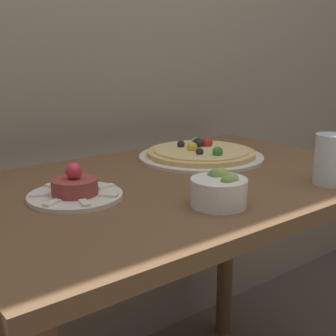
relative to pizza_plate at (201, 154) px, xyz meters
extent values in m
cube|color=brown|center=(-0.20, -0.13, -0.03)|extent=(1.10, 0.71, 0.03)
cylinder|color=brown|center=(0.29, 0.17, -0.42)|extent=(0.06, 0.06, 0.75)
cylinder|color=silver|center=(0.00, 0.00, -0.01)|extent=(0.37, 0.37, 0.01)
cylinder|color=#DBB26B|center=(0.00, 0.00, 0.00)|extent=(0.32, 0.32, 0.01)
cylinder|color=#E0C684|center=(0.00, 0.00, 0.01)|extent=(0.28, 0.28, 0.00)
sphere|color=gold|center=(-0.03, 0.01, 0.02)|extent=(0.03, 0.03, 0.03)
sphere|color=#387F33|center=(-0.02, -0.09, 0.02)|extent=(0.03, 0.03, 0.03)
sphere|color=#B22D23|center=(0.05, 0.02, 0.02)|extent=(0.03, 0.03, 0.03)
sphere|color=black|center=(-0.05, -0.05, 0.02)|extent=(0.02, 0.02, 0.02)
sphere|color=black|center=(0.02, 0.03, 0.02)|extent=(0.03, 0.03, 0.03)
sphere|color=black|center=(-0.02, 0.06, 0.02)|extent=(0.02, 0.02, 0.02)
sphere|color=gold|center=(0.03, 0.06, 0.02)|extent=(0.03, 0.03, 0.03)
cylinder|color=silver|center=(-0.47, -0.11, -0.01)|extent=(0.21, 0.21, 0.01)
cylinder|color=#933D38|center=(-0.47, -0.11, 0.01)|extent=(0.10, 0.10, 0.03)
sphere|color=#E0384C|center=(-0.47, -0.11, 0.05)|extent=(0.04, 0.04, 0.04)
cube|color=white|center=(-0.39, -0.11, 0.00)|extent=(0.04, 0.02, 0.01)
cube|color=white|center=(-0.42, -0.05, 0.00)|extent=(0.04, 0.04, 0.01)
cube|color=white|center=(-0.48, -0.03, 0.00)|extent=(0.02, 0.04, 0.01)
cube|color=white|center=(-0.54, -0.08, 0.00)|extent=(0.04, 0.03, 0.01)
cube|color=white|center=(-0.54, -0.14, 0.00)|extent=(0.04, 0.03, 0.01)
cube|color=white|center=(-0.48, -0.18, 0.00)|extent=(0.02, 0.04, 0.01)
cube|color=white|center=(-0.42, -0.17, 0.00)|extent=(0.04, 0.04, 0.01)
cylinder|color=white|center=(-0.25, -0.34, 0.01)|extent=(0.12, 0.12, 0.06)
sphere|color=#668E42|center=(-0.26, -0.36, 0.04)|extent=(0.03, 0.03, 0.03)
sphere|color=#668E42|center=(-0.24, -0.31, 0.04)|extent=(0.04, 0.04, 0.04)
sphere|color=#8EA34C|center=(-0.23, -0.32, 0.04)|extent=(0.04, 0.04, 0.04)
sphere|color=#A3B25B|center=(-0.24, -0.31, 0.04)|extent=(0.03, 0.03, 0.03)
sphere|color=#8EA34C|center=(-0.24, -0.35, 0.04)|extent=(0.04, 0.04, 0.04)
cylinder|color=silver|center=(0.06, -0.39, 0.05)|extent=(0.08, 0.08, 0.12)
camera|label=1|loc=(-0.91, -0.99, 0.31)|focal=50.00mm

